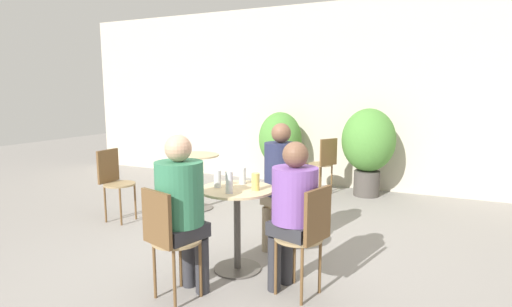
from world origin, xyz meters
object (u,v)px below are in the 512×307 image
(bistro_chair_0, at_px, (167,234))
(seated_person_2, at_px, (280,176))
(cafe_table_far, at_px, (197,172))
(bistro_chair_1, at_px, (308,231))
(potted_plant_1, at_px, (368,144))
(seated_person_0, at_px, (181,202))
(bistro_chair_3, at_px, (114,178))
(cafe_table_near, at_px, (237,212))
(bistro_chair_2, at_px, (288,195))
(beer_glass_1, at_px, (243,176))
(bistro_chair_4, at_px, (324,160))
(seated_person_1, at_px, (293,204))
(beer_glass_3, at_px, (229,182))
(beer_glass_2, at_px, (218,179))
(potted_plant_0, at_px, (280,143))
(beer_glass_0, at_px, (256,182))

(bistro_chair_0, xyz_separation_m, seated_person_2, (0.39, 1.29, 0.22))
(cafe_table_far, xyz_separation_m, bistro_chair_1, (2.07, -1.67, 0.03))
(potted_plant_1, bearing_deg, seated_person_0, -102.24)
(bistro_chair_0, relative_size, seated_person_0, 0.70)
(bistro_chair_0, relative_size, bistro_chair_3, 1.00)
(cafe_table_near, height_order, seated_person_0, seated_person_0)
(bistro_chair_2, xyz_separation_m, potted_plant_1, (0.41, 2.40, 0.26))
(cafe_table_far, relative_size, beer_glass_1, 4.85)
(cafe_table_near, xyz_separation_m, bistro_chair_4, (0.01, 2.91, 0.01))
(cafe_table_far, height_order, bistro_chair_2, bistro_chair_2)
(bistro_chair_0, distance_m, beer_glass_1, 0.95)
(seated_person_1, bearing_deg, beer_glass_1, -102.96)
(bistro_chair_2, relative_size, beer_glass_3, 4.78)
(cafe_table_near, xyz_separation_m, seated_person_2, (0.18, 0.58, 0.23))
(beer_glass_2, bearing_deg, seated_person_0, -90.34)
(cafe_table_far, distance_m, seated_person_1, 2.54)
(bistro_chair_0, relative_size, potted_plant_0, 0.70)
(bistro_chair_4, height_order, beer_glass_2, beer_glass_2)
(beer_glass_2, bearing_deg, beer_glass_3, -36.20)
(seated_person_1, relative_size, beer_glass_0, 8.10)
(bistro_chair_1, distance_m, bistro_chair_4, 3.20)
(beer_glass_3, height_order, potted_plant_0, potted_plant_0)
(bistro_chair_2, xyz_separation_m, seated_person_2, (-0.04, -0.13, 0.22))
(cafe_table_far, xyz_separation_m, bistro_chair_0, (1.14, -2.16, 0.03))
(seated_person_0, bearing_deg, bistro_chair_4, -76.09)
(cafe_table_near, relative_size, seated_person_1, 0.62)
(beer_glass_3, bearing_deg, seated_person_0, -115.95)
(bistro_chair_2, distance_m, seated_person_0, 1.36)
(cafe_table_near, distance_m, bistro_chair_3, 2.10)
(beer_glass_1, relative_size, beer_glass_2, 1.00)
(potted_plant_1, bearing_deg, beer_glass_3, -100.42)
(cafe_table_near, distance_m, cafe_table_far, 1.99)
(cafe_table_far, bearing_deg, bistro_chair_0, -62.17)
(cafe_table_near, relative_size, beer_glass_3, 4.05)
(cafe_table_near, bearing_deg, beer_glass_3, -83.76)
(cafe_table_far, bearing_deg, cafe_table_near, -46.91)
(bistro_chair_0, relative_size, beer_glass_0, 5.89)
(bistro_chair_3, bearing_deg, beer_glass_2, -108.22)
(bistro_chair_2, height_order, beer_glass_2, beer_glass_2)
(bistro_chair_4, bearing_deg, potted_plant_1, 141.27)
(cafe_table_far, relative_size, bistro_chair_0, 0.85)
(cafe_table_far, bearing_deg, bistro_chair_3, -127.86)
(beer_glass_2, bearing_deg, beer_glass_0, 6.25)
(cafe_table_near, relative_size, bistro_chair_0, 0.85)
(bistro_chair_0, height_order, bistro_chair_4, same)
(beer_glass_3, bearing_deg, potted_plant_0, 103.98)
(cafe_table_far, xyz_separation_m, potted_plant_1, (1.98, 1.66, 0.29))
(cafe_table_near, relative_size, bistro_chair_2, 0.85)
(potted_plant_1, bearing_deg, cafe_table_near, -101.33)
(bistro_chair_1, height_order, seated_person_2, seated_person_2)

